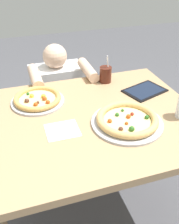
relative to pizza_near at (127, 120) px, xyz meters
name	(u,v)px	position (x,y,z in m)	size (l,w,h in m)	color
ground_plane	(90,208)	(-0.16, 0.12, -0.77)	(8.00, 8.00, 0.00)	#4C4C51
dining_table	(90,134)	(-0.16, 0.12, -0.13)	(1.16, 0.93, 0.75)	tan
pizza_near	(127,120)	(0.00, 0.00, 0.00)	(0.36, 0.36, 0.05)	#B7B7BC
pizza_far	(38,99)	(-0.39, 0.35, 0.00)	(0.30, 0.30, 0.04)	#B7B7BC
drink_cup_colored	(106,74)	(0.06, 0.47, 0.03)	(0.08, 0.08, 0.18)	#4C1E14
paper_napkin	(62,130)	(-0.32, 0.04, -0.02)	(0.16, 0.14, 0.00)	white
tablet	(145,91)	(0.25, 0.28, -0.02)	(0.28, 0.24, 0.01)	black
diner_seated	(59,105)	(-0.19, 0.83, -0.37)	(0.43, 0.53, 0.91)	#333847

